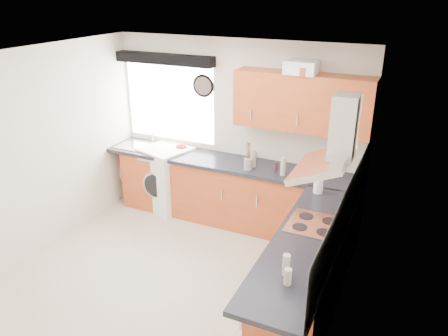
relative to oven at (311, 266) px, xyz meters
The scene contains 35 objects.
ground_plane 1.59m from the oven, 168.69° to the right, with size 3.60×3.60×0.00m, color beige.
ceiling 2.58m from the oven, 168.69° to the right, with size 3.60×3.60×0.02m, color white.
wall_back 2.28m from the oven, 135.00° to the left, with size 3.60×0.02×2.50m, color silver.
wall_front 2.71m from the oven, 125.54° to the right, with size 3.60×0.02×2.50m, color silver.
wall_left 3.41m from the oven, behind, with size 0.02×3.60×2.50m, color silver.
wall_right 0.93m from the oven, 45.00° to the right, with size 0.02×3.60×2.50m, color silver.
window 3.16m from the oven, 149.70° to the left, with size 1.40×0.02×1.10m, color white.
window_blind 3.40m from the oven, 151.23° to the left, with size 1.50×0.18×0.14m, color black.
splashback 0.81m from the oven, ahead, with size 0.01×3.00×0.54m, color white.
base_cab_back 2.01m from the oven, 142.90° to the left, with size 3.00×0.58×0.86m, color #A8431E.
base_cab_corner 1.20m from the oven, 90.00° to the left, with size 0.60×0.60×0.86m, color #A8431E.
base_cab_right 0.15m from the oven, 86.19° to the right, with size 0.58×2.10×0.86m, color #A8431E.
worktop_back 1.98m from the oven, 141.34° to the left, with size 3.60×0.62×0.05m, color black.
worktop_right 0.55m from the oven, 90.00° to the right, with size 0.62×2.42×0.05m, color black.
sink 3.12m from the oven, 157.02° to the left, with size 0.84×0.46×0.10m, color #BCBCBC, non-canonical shape.
oven is the anchor object (origin of this frame).
hob_plate 0.49m from the oven, 90.00° to the left, with size 0.52×0.52×0.01m, color #BCBCBC.
extractor_hood 1.35m from the oven, ahead, with size 0.52×0.78×0.66m, color #BCBCBC, non-canonical shape.
upper_cabinets 1.99m from the oven, 112.54° to the left, with size 1.70×0.35×0.70m, color #A8431E.
washing_machine 2.78m from the oven, 153.99° to the left, with size 0.64×0.62×0.94m, color white.
wall_clock 2.86m from the oven, 143.50° to the left, with size 0.32×0.32×0.04m, color black.
casserole 2.27m from the oven, 114.78° to the left, with size 0.37×0.27×0.15m, color white.
storage_box 2.23m from the oven, 115.25° to the left, with size 0.21×0.18×0.10m, color #9E3B29.
utensil_pot 1.65m from the oven, 137.29° to the left, with size 0.11×0.11×0.15m, color gray.
kitchen_roll 0.97m from the oven, 101.31° to the left, with size 0.11×0.11×0.23m, color white.
tomato_cluster 2.72m from the oven, 149.62° to the left, with size 0.14×0.14×0.06m, color red, non-canonical shape.
jar_0 1.42m from the oven, 109.20° to the left, with size 0.04×0.04×0.19m, color #19461C.
jar_1 1.52m from the oven, 124.24° to the left, with size 0.04×0.04×0.11m, color #491A22.
jar_2 1.53m from the oven, 106.25° to the left, with size 0.06×0.06×0.09m, color maroon.
jar_3 1.91m from the oven, 130.47° to the left, with size 0.07×0.07×0.10m, color #18431B.
jar_4 1.54m from the oven, 105.71° to the left, with size 0.04×0.04×0.09m, color black.
jar_5 1.72m from the oven, 133.79° to the left, with size 0.07×0.07×0.26m, color #B1AA97.
jar_6 1.39m from the oven, 122.34° to the left, with size 0.07×0.07×0.24m, color #A7A08E.
bottle_0 1.07m from the oven, 91.47° to the right, with size 0.06×0.06×0.19m, color #BDAFA1.
bottle_1 1.15m from the oven, 88.51° to the right, with size 0.06×0.06×0.14m, color #BBB2A0.
Camera 1 is at (2.26, -3.52, 3.12)m, focal length 35.00 mm.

